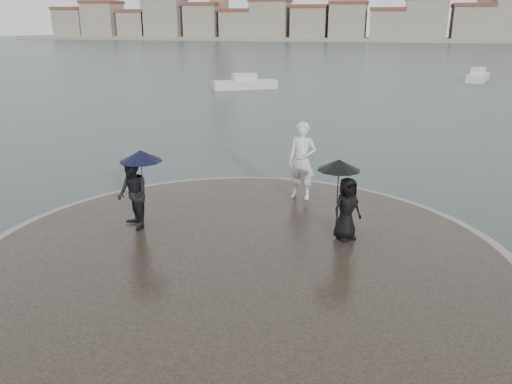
% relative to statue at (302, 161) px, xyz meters
% --- Properties ---
extents(ground, '(400.00, 400.00, 0.00)m').
position_rel_statue_xyz_m(ground, '(-0.61, -7.73, -1.51)').
color(ground, '#2B3835').
rests_on(ground, ground).
extents(kerb_ring, '(12.50, 12.50, 0.32)m').
position_rel_statue_xyz_m(kerb_ring, '(-0.61, -4.23, -1.35)').
color(kerb_ring, gray).
rests_on(kerb_ring, ground).
extents(quay_tip, '(11.90, 11.90, 0.36)m').
position_rel_statue_xyz_m(quay_tip, '(-0.61, -4.23, -1.33)').
color(quay_tip, '#2D261E').
rests_on(quay_tip, ground).
extents(statue, '(0.92, 0.67, 2.31)m').
position_rel_statue_xyz_m(statue, '(0.00, 0.00, 0.00)').
color(statue, silver).
rests_on(statue, quay_tip).
extents(visitor_left, '(1.34, 1.19, 2.04)m').
position_rel_statue_xyz_m(visitor_left, '(-3.65, -3.38, -0.02)').
color(visitor_left, black).
rests_on(visitor_left, quay_tip).
extents(visitor_right, '(1.21, 1.06, 1.95)m').
position_rel_statue_xyz_m(visitor_right, '(1.49, -2.64, -0.03)').
color(visitor_right, black).
rests_on(visitor_right, quay_tip).
extents(far_skyline, '(260.00, 20.00, 37.00)m').
position_rel_statue_xyz_m(far_skyline, '(-6.91, 152.98, 4.10)').
color(far_skyline, gray).
rests_on(far_skyline, ground).
extents(boats, '(32.74, 16.87, 1.50)m').
position_rel_statue_xyz_m(boats, '(6.06, 32.43, -1.13)').
color(boats, beige).
rests_on(boats, ground).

